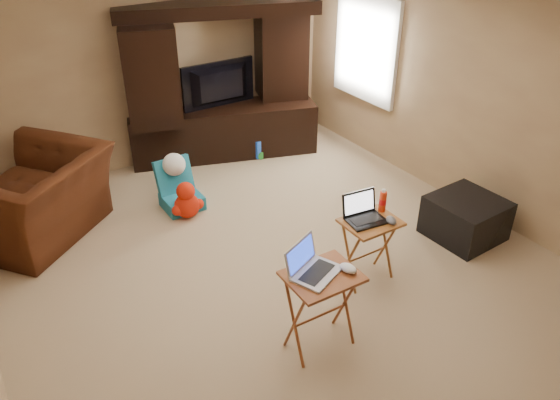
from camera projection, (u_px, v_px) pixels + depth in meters
floor at (269, 260)px, 5.44m from camera, size 5.50×5.50×0.00m
wall_back at (151, 68)px, 6.78m from camera, size 5.00×0.00×5.00m
wall_front at (549, 336)px, 2.83m from camera, size 5.00×0.00×5.00m
wall_right at (461, 93)px, 5.98m from camera, size 0.00×5.50×5.50m
window_pane at (367, 48)px, 7.01m from camera, size 0.00×1.20×1.20m
window_frame at (366, 48)px, 7.00m from camera, size 0.06×1.14×1.34m
entertainment_center at (221, 83)px, 7.04m from camera, size 2.53×1.39×2.02m
television at (222, 86)px, 7.05m from camera, size 1.02×0.13×0.59m
recliner at (34, 198)px, 5.61m from camera, size 1.83×1.80×0.90m
child_rocker at (181, 186)px, 6.17m from camera, size 0.42×0.48×0.56m
plush_toy at (186, 200)px, 6.04m from camera, size 0.39×0.32×0.43m
push_toy at (265, 140)px, 7.48m from camera, size 0.54×0.42×0.37m
ottoman at (465, 218)px, 5.71m from camera, size 0.70×0.70×0.44m
tray_table_left at (321, 311)px, 4.29m from camera, size 0.56×0.46×0.72m
tray_table_right at (368, 250)px, 5.04m from camera, size 0.51×0.41×0.65m
laptop_left at (317, 262)px, 4.05m from camera, size 0.46×0.42×0.24m
laptop_right at (367, 210)px, 4.81m from camera, size 0.37×0.32×0.24m
mouse_left at (348, 268)px, 4.13m from camera, size 0.13×0.16×0.06m
mouse_right at (391, 220)px, 4.83m from camera, size 0.13×0.15×0.05m
water_bottle at (383, 201)px, 4.97m from camera, size 0.06×0.06×0.20m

